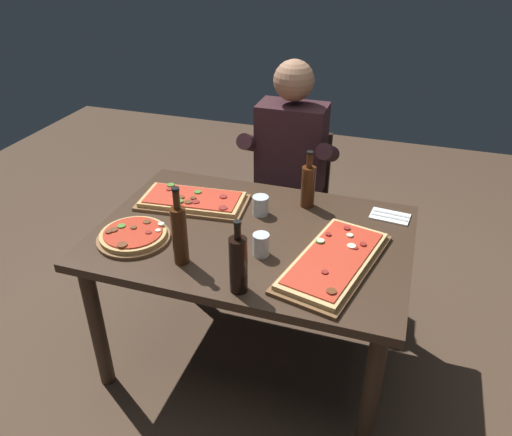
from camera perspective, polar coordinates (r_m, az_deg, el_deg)
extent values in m
plane|color=#4C3828|center=(2.73, -0.34, -14.94)|extent=(6.40, 6.40, 0.00)
cube|color=#3D2B1E|center=(2.27, -0.39, -2.14)|extent=(1.40, 0.96, 0.04)
cylinder|color=#3D2B1E|center=(2.46, -17.64, -11.70)|extent=(0.07, 0.07, 0.70)
cylinder|color=#3D2B1E|center=(2.13, 12.90, -19.07)|extent=(0.07, 0.07, 0.70)
cylinder|color=#3D2B1E|center=(2.99, -9.27, -2.08)|extent=(0.07, 0.07, 0.70)
cylinder|color=#3D2B1E|center=(2.72, 14.94, -6.45)|extent=(0.07, 0.07, 0.70)
cube|color=brown|center=(2.50, -7.19, 1.75)|extent=(0.55, 0.31, 0.02)
cube|color=tan|center=(2.49, -7.22, 2.11)|extent=(0.51, 0.28, 0.02)
cube|color=red|center=(2.48, -7.23, 2.37)|extent=(0.47, 0.25, 0.01)
cylinder|color=maroon|center=(2.56, -9.88, 3.21)|extent=(0.03, 0.03, 0.00)
cylinder|color=brown|center=(2.43, -7.71, 1.83)|extent=(0.04, 0.04, 0.01)
cylinder|color=#4C7F2D|center=(2.52, -6.64, 2.96)|extent=(0.04, 0.04, 0.01)
cylinder|color=#4C7F2D|center=(2.44, -8.78, 1.89)|extent=(0.04, 0.04, 0.01)
cylinder|color=maroon|center=(2.37, -3.78, 1.17)|extent=(0.04, 0.04, 0.00)
cylinder|color=brown|center=(2.48, -8.49, 2.36)|extent=(0.03, 0.03, 0.01)
cylinder|color=brown|center=(2.46, -7.15, 2.27)|extent=(0.03, 0.03, 0.01)
cylinder|color=maroon|center=(2.46, -3.75, 2.44)|extent=(0.04, 0.04, 0.01)
cylinder|color=maroon|center=(2.43, -6.88, 1.85)|extent=(0.04, 0.04, 0.01)
cylinder|color=#4C7F2D|center=(2.61, -9.68, 3.73)|extent=(0.04, 0.04, 0.01)
cube|color=brown|center=(2.07, 8.82, -5.13)|extent=(0.42, 0.66, 0.02)
cube|color=#DBB270|center=(2.06, 8.86, -4.73)|extent=(0.38, 0.62, 0.02)
cube|color=red|center=(2.06, 8.89, -4.43)|extent=(0.34, 0.57, 0.01)
cylinder|color=#4C7F2D|center=(2.13, 7.29, -2.63)|extent=(0.04, 0.04, 0.01)
cylinder|color=beige|center=(2.19, 10.63, -1.95)|extent=(0.03, 0.03, 0.01)
cylinder|color=beige|center=(2.14, 7.36, -2.58)|extent=(0.03, 0.03, 0.01)
cylinder|color=maroon|center=(2.24, 10.31, -1.15)|extent=(0.03, 0.03, 0.01)
cylinder|color=maroon|center=(2.14, 12.09, -2.93)|extent=(0.03, 0.03, 0.01)
cylinder|color=beige|center=(2.12, 10.81, -3.15)|extent=(0.04, 0.04, 0.01)
cylinder|color=maroon|center=(2.18, 8.23, -1.86)|extent=(0.02, 0.02, 0.01)
cylinder|color=maroon|center=(1.96, 7.82, -6.11)|extent=(0.03, 0.03, 0.01)
cylinder|color=brown|center=(1.87, 8.58, -8.25)|extent=(0.04, 0.04, 0.01)
cylinder|color=maroon|center=(2.12, 11.21, -3.31)|extent=(0.03, 0.03, 0.00)
cylinder|color=brown|center=(2.27, -13.73, -2.24)|extent=(0.32, 0.32, 0.02)
cylinder|color=tan|center=(2.26, -13.79, -1.86)|extent=(0.29, 0.29, 0.02)
cylinder|color=#B72D19|center=(2.25, -13.83, -1.58)|extent=(0.26, 0.26, 0.01)
cylinder|color=brown|center=(2.27, -16.43, -1.50)|extent=(0.03, 0.03, 0.01)
cylinder|color=brown|center=(2.28, -15.95, -1.31)|extent=(0.04, 0.04, 0.01)
cylinder|color=beige|center=(2.23, -11.09, -1.39)|extent=(0.02, 0.02, 0.00)
cylinder|color=maroon|center=(2.23, -12.16, -1.60)|extent=(0.03, 0.03, 0.00)
cylinder|color=brown|center=(2.17, -14.99, -2.95)|extent=(0.04, 0.04, 0.01)
cylinder|color=brown|center=(2.31, -12.31, -0.42)|extent=(0.04, 0.04, 0.00)
cylinder|color=brown|center=(2.28, -13.77, -1.05)|extent=(0.03, 0.03, 0.01)
cylinder|color=beige|center=(2.27, -10.75, -0.68)|extent=(0.03, 0.03, 0.01)
cylinder|color=#4C7F2D|center=(2.30, -15.09, -0.88)|extent=(0.04, 0.04, 0.01)
cylinder|color=#47230F|center=(2.43, 5.94, 3.54)|extent=(0.07, 0.07, 0.21)
cylinder|color=#47230F|center=(2.37, 6.12, 6.50)|extent=(0.03, 0.03, 0.07)
cylinder|color=black|center=(2.36, 6.17, 7.40)|extent=(0.03, 0.03, 0.01)
cylinder|color=#47230F|center=(2.03, -8.67, -2.04)|extent=(0.06, 0.06, 0.25)
cylinder|color=#47230F|center=(1.94, -9.05, 2.06)|extent=(0.03, 0.03, 0.08)
cylinder|color=black|center=(1.92, -9.16, 3.25)|extent=(0.03, 0.03, 0.01)
cylinder|color=black|center=(1.86, -2.03, -5.39)|extent=(0.07, 0.07, 0.23)
cylinder|color=black|center=(1.78, -2.11, -1.57)|extent=(0.03, 0.03, 0.06)
cylinder|color=black|center=(1.76, -2.14, -0.54)|extent=(0.03, 0.03, 0.01)
cylinder|color=silver|center=(2.38, 0.51, 1.44)|extent=(0.08, 0.08, 0.09)
cylinder|color=silver|center=(2.39, 0.51, 0.73)|extent=(0.06, 0.06, 0.02)
cylinder|color=silver|center=(2.09, 0.57, -3.06)|extent=(0.07, 0.07, 0.10)
cube|color=white|center=(2.45, 14.99, 0.17)|extent=(0.19, 0.13, 0.01)
cube|color=silver|center=(2.44, 14.93, 0.08)|extent=(0.17, 0.03, 0.00)
cube|color=silver|center=(2.47, 15.09, 0.47)|extent=(0.17, 0.03, 0.00)
cube|color=black|center=(3.06, 3.76, 0.96)|extent=(0.44, 0.44, 0.04)
cube|color=black|center=(3.13, 4.85, 6.34)|extent=(0.40, 0.04, 0.42)
cylinder|color=black|center=(3.07, -0.72, -3.81)|extent=(0.04, 0.04, 0.41)
cylinder|color=black|center=(3.00, 6.21, -5.07)|extent=(0.04, 0.04, 0.41)
cylinder|color=black|center=(3.38, 1.35, -0.33)|extent=(0.04, 0.04, 0.41)
cylinder|color=black|center=(3.31, 7.66, -1.38)|extent=(0.04, 0.04, 0.41)
cylinder|color=#23232D|center=(3.05, 0.94, -3.70)|extent=(0.11, 0.11, 0.45)
cylinder|color=#23232D|center=(3.01, 4.60, -4.36)|extent=(0.11, 0.11, 0.45)
cube|color=#23232D|center=(2.94, 3.32, 1.38)|extent=(0.34, 0.40, 0.12)
cube|color=#381E23|center=(2.89, 4.03, 7.86)|extent=(0.38, 0.22, 0.52)
sphere|color=#A37556|center=(2.76, 4.34, 15.34)|extent=(0.22, 0.22, 0.22)
cylinder|color=#381E23|center=(2.89, -0.47, 8.51)|extent=(0.09, 0.31, 0.21)
cylinder|color=#381E23|center=(2.79, 8.20, 7.36)|extent=(0.09, 0.31, 0.21)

